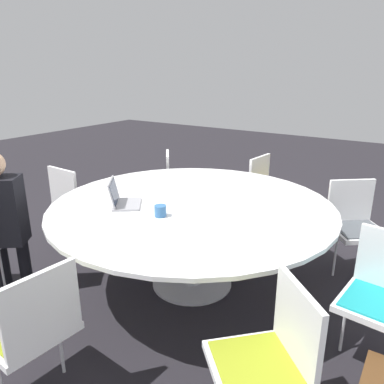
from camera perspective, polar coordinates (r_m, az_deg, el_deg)
The scene contains 12 objects.
ground_plane at distance 3.37m, azimuth 0.00°, elevation -13.69°, with size 16.00×16.00×0.00m, color black.
conference_table at distance 3.08m, azimuth 0.00°, elevation -3.33°, with size 2.29×2.29×0.74m.
chair_1 at distance 2.27m, azimuth -23.20°, elevation -17.93°, with size 0.47×0.46×0.85m.
chair_2 at distance 1.96m, azimuth 11.76°, elevation -23.02°, with size 0.61×0.61×0.85m.
chair_3 at distance 2.63m, azimuth 27.17°, elevation -13.23°, with size 0.47×0.49×0.85m.
chair_4 at distance 3.63m, azimuth 23.62°, elevation -4.05°, with size 0.60×0.61×0.85m.
chair_5 at distance 4.33m, azimuth 11.58°, elevation 0.63°, with size 0.48×0.46×0.85m.
chair_6 at distance 4.51m, azimuth -2.05°, elevation 1.71°, with size 0.60×0.60×0.85m.
chair_7 at distance 4.08m, azimuth -17.39°, elevation -0.94°, with size 0.44×0.46×0.85m.
person_0 at distance 3.34m, azimuth -27.15°, elevation -2.83°, with size 0.39×0.42×1.20m.
laptop at distance 3.04m, azimuth -10.70°, elevation -1.04°, with size 0.37×0.36×0.21m.
coffee_cup at distance 2.78m, azimuth -4.84°, elevation -2.88°, with size 0.09×0.09×0.08m.
Camera 1 is at (2.39, 1.56, 1.78)m, focal length 35.00 mm.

